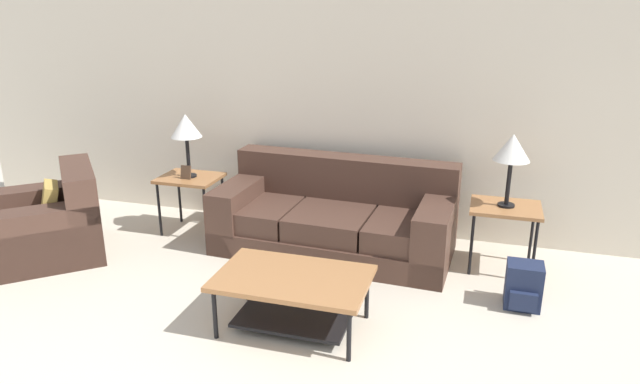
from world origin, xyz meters
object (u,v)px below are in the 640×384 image
table_lamp_right (512,149)px  side_table_right (505,213)px  side_table_left (190,182)px  backpack (523,286)px  couch (335,219)px  coffee_table (293,289)px  table_lamp_left (186,127)px  armchair (43,226)px

table_lamp_right → side_table_right: bearing=63.4°
side_table_left → backpack: size_ratio=1.64×
couch → table_lamp_right: bearing=0.4°
coffee_table → table_lamp_right: table_lamp_right is taller
table_lamp_right → table_lamp_left: bearing=180.0°
side_table_left → side_table_right: 2.95m
couch → armchair: bearing=-160.3°
couch → coffee_table: bearing=-87.3°
table_lamp_left → backpack: size_ratio=1.75×
table_lamp_right → couch: bearing=-179.6°
table_lamp_left → table_lamp_right: same height
table_lamp_right → backpack: (0.16, -0.63, -0.89)m
couch → side_table_left: size_ratio=3.77×
table_lamp_left → backpack: (3.11, -0.63, -0.89)m
armchair → side_table_right: armchair is taller
coffee_table → table_lamp_right: size_ratio=1.72×
couch → backpack: couch is taller
armchair → side_table_left: size_ratio=2.43×
side_table_right → backpack: (0.16, -0.63, -0.34)m
side_table_left → table_lamp_right: 3.00m
coffee_table → table_lamp_right: 2.13m
table_lamp_right → backpack: bearing=-76.1°
armchair → side_table_left: armchair is taller
armchair → side_table_right: bearing=12.8°
coffee_table → table_lamp_right: (1.41, 1.40, 0.76)m
table_lamp_left → table_lamp_right: bearing=0.0°
armchair → side_table_right: size_ratio=2.43×
coffee_table → side_table_left: 2.10m
table_lamp_right → side_table_left: bearing=180.0°
coffee_table → table_lamp_right: bearing=44.8°
armchair → table_lamp_right: table_lamp_right is taller
side_table_right → table_lamp_left: 3.00m
armchair → coffee_table: armchair is taller
couch → side_table_right: bearing=0.4°
side_table_left → table_lamp_left: table_lamp_left is taller
couch → side_table_left: (-1.48, 0.01, 0.22)m
side_table_left → side_table_right: (2.95, 0.00, 0.00)m
couch → armchair: size_ratio=1.55×
table_lamp_left → couch: bearing=-0.4°
armchair → side_table_right: (3.95, 0.90, 0.23)m
couch → side_table_right: couch is taller
coffee_table → side_table_right: bearing=44.8°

